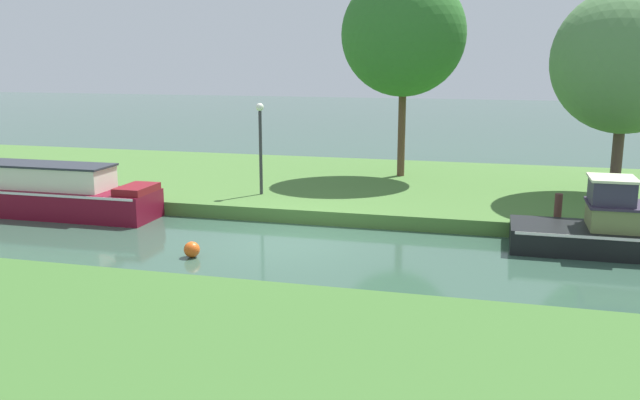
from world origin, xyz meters
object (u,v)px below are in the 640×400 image
maroon_barge (15,189)px  channel_buoy (192,250)px  lamp_post (260,137)px  willow_tree_centre (626,61)px  willow_tree_left (403,35)px  mooring_post_near (558,207)px

maroon_barge → channel_buoy: maroon_barge is taller
maroon_barge → lamp_post: bearing=21.3°
willow_tree_centre → channel_buoy: bearing=-142.4°
willow_tree_left → willow_tree_centre: bearing=-15.2°
willow_tree_left → mooring_post_near: 8.68m
lamp_post → channel_buoy: (0.25, -5.57, -1.99)m
maroon_barge → willow_tree_left: 13.42m
maroon_barge → willow_tree_left: bearing=33.2°
mooring_post_near → channel_buoy: 9.48m
maroon_barge → mooring_post_near: 15.56m
maroon_barge → willow_tree_centre: willow_tree_centre is taller
lamp_post → mooring_post_near: lamp_post is taller
mooring_post_near → channel_buoy: size_ratio=1.87×
willow_tree_centre → mooring_post_near: (-1.90, -3.61, -3.73)m
channel_buoy → willow_tree_left: bearing=70.5°
mooring_post_near → channel_buoy: bearing=-152.7°
willow_tree_left → mooring_post_near: bearing=-47.9°
maroon_barge → mooring_post_near: (15.49, 1.43, 0.04)m
maroon_barge → lamp_post: lamp_post is taller
mooring_post_near → channel_buoy: mooring_post_near is taller
willow_tree_left → willow_tree_centre: 7.14m
willow_tree_centre → mooring_post_near: 5.53m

